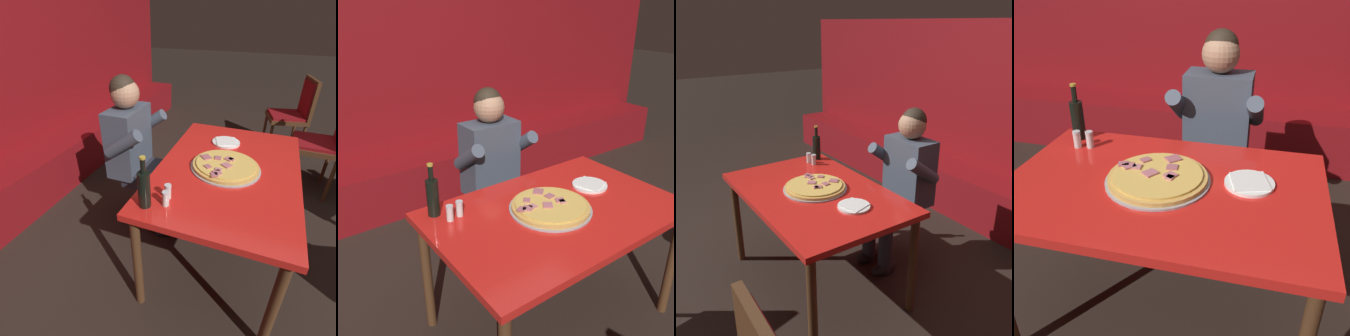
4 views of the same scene
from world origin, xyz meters
The scene contains 10 objects.
ground_plane centered at (0.00, 0.00, 0.00)m, with size 24.00×24.00×0.00m, color black.
booth_wall_panel centered at (0.00, 2.18, 0.95)m, with size 6.80×0.16×1.90m, color maroon.
booth_bench centered at (0.00, 1.86, 0.23)m, with size 6.46×0.48×0.46m, color maroon.
main_dining_table centered at (0.00, 0.00, 0.69)m, with size 1.35×0.88×0.77m.
pizza centered at (-0.03, 0.02, 0.79)m, with size 0.45×0.45×0.05m.
plate_white_paper centered at (0.36, 0.08, 0.78)m, with size 0.21×0.21×0.02m.
beer_bottle centered at (-0.55, 0.34, 0.88)m, with size 0.07×0.07×0.29m.
shaker_black_pepper centered at (-0.45, 0.25, 0.81)m, with size 0.04×0.04×0.09m.
shaker_red_pepper_flakes centered at (-0.51, 0.24, 0.81)m, with size 0.04×0.04×0.09m.
diner_seated_blue_shirt centered at (0.10, 0.71, 0.71)m, with size 0.53×0.53×1.27m.
Camera 4 is at (0.41, -1.28, 1.59)m, focal length 40.00 mm.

